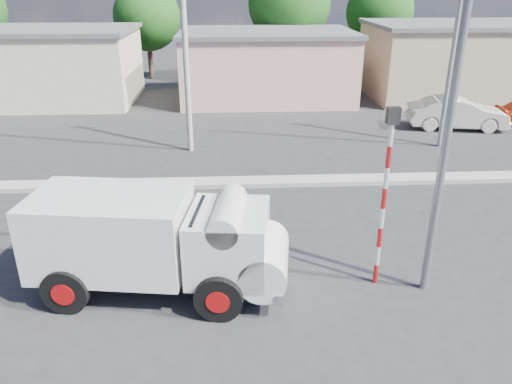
{
  "coord_description": "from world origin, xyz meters",
  "views": [
    {
      "loc": [
        -0.27,
        -8.71,
        6.87
      ],
      "look_at": [
        0.42,
        4.23,
        1.3
      ],
      "focal_mm": 35.0,
      "sensor_mm": 36.0,
      "label": 1
    }
  ],
  "objects_px": {
    "streetlight": "(448,81)",
    "car_cream": "(457,113)",
    "traffic_pole": "(386,184)",
    "truck": "(160,240)",
    "cyclist": "(225,270)",
    "bicycle": "(226,285)"
  },
  "relations": [
    {
      "from": "streetlight",
      "to": "bicycle",
      "type": "bearing_deg",
      "value": -175.67
    },
    {
      "from": "bicycle",
      "to": "traffic_pole",
      "type": "bearing_deg",
      "value": -66.83
    },
    {
      "from": "car_cream",
      "to": "traffic_pole",
      "type": "height_order",
      "value": "traffic_pole"
    },
    {
      "from": "truck",
      "to": "traffic_pole",
      "type": "relative_size",
      "value": 1.39
    },
    {
      "from": "car_cream",
      "to": "traffic_pole",
      "type": "relative_size",
      "value": 1.07
    },
    {
      "from": "truck",
      "to": "cyclist",
      "type": "height_order",
      "value": "truck"
    },
    {
      "from": "truck",
      "to": "car_cream",
      "type": "height_order",
      "value": "truck"
    },
    {
      "from": "cyclist",
      "to": "traffic_pole",
      "type": "xyz_separation_m",
      "value": [
        3.64,
        0.65,
        1.72
      ]
    },
    {
      "from": "car_cream",
      "to": "cyclist",
      "type": "bearing_deg",
      "value": 149.8
    },
    {
      "from": "bicycle",
      "to": "cyclist",
      "type": "xyz_separation_m",
      "value": [
        0.0,
        -0.0,
        0.39
      ]
    },
    {
      "from": "bicycle",
      "to": "streetlight",
      "type": "distance_m",
      "value": 6.42
    },
    {
      "from": "bicycle",
      "to": "cyclist",
      "type": "relative_size",
      "value": 1.06
    },
    {
      "from": "car_cream",
      "to": "bicycle",
      "type": "bearing_deg",
      "value": 149.8
    },
    {
      "from": "truck",
      "to": "bicycle",
      "type": "distance_m",
      "value": 1.84
    },
    {
      "from": "car_cream",
      "to": "truck",
      "type": "bearing_deg",
      "value": 144.94
    },
    {
      "from": "cyclist",
      "to": "streetlight",
      "type": "xyz_separation_m",
      "value": [
        4.58,
        0.35,
        4.09
      ]
    },
    {
      "from": "traffic_pole",
      "to": "streetlight",
      "type": "bearing_deg",
      "value": -17.73
    },
    {
      "from": "cyclist",
      "to": "car_cream",
      "type": "height_order",
      "value": "cyclist"
    },
    {
      "from": "streetlight",
      "to": "car_cream",
      "type": "bearing_deg",
      "value": 63.49
    },
    {
      "from": "bicycle",
      "to": "car_cream",
      "type": "bearing_deg",
      "value": -26.14
    },
    {
      "from": "truck",
      "to": "traffic_pole",
      "type": "bearing_deg",
      "value": 7.9
    },
    {
      "from": "truck",
      "to": "cyclist",
      "type": "bearing_deg",
      "value": -15.01
    }
  ]
}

